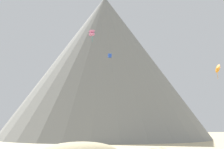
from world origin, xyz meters
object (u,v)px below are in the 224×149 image
object	(u,v)px
kite_pink_high	(92,33)
kite_orange_mid	(217,68)
rock_massif	(103,71)
kite_blue_mid	(110,56)
kite_rainbow_low	(74,109)

from	to	relation	value
kite_pink_high	kite_orange_mid	xyz separation A→B (m)	(31.64, -14.32, -13.16)
rock_massif	kite_blue_mid	xyz separation A→B (m)	(1.43, -29.17, -0.81)
kite_orange_mid	kite_blue_mid	size ratio (longest dim) A/B	3.50
kite_pink_high	kite_rainbow_low	world-z (taller)	kite_pink_high
kite_rainbow_low	kite_blue_mid	xyz separation A→B (m)	(9.99, -1.84, 14.85)
rock_massif	kite_pink_high	world-z (taller)	rock_massif
kite_rainbow_low	kite_blue_mid	bearing A→B (deg)	-34.22
kite_rainbow_low	rock_massif	bearing A→B (deg)	48.86
kite_pink_high	kite_rainbow_low	distance (m)	23.17
kite_pink_high	kite_orange_mid	bearing A→B (deg)	-53.73
kite_pink_high	kite_rainbow_low	size ratio (longest dim) A/B	0.93
kite_blue_mid	rock_massif	bearing A→B (deg)	-94.51
kite_orange_mid	rock_massif	bearing A→B (deg)	-152.07
kite_pink_high	kite_blue_mid	bearing A→B (deg)	-65.64
rock_massif	kite_orange_mid	distance (m)	48.86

